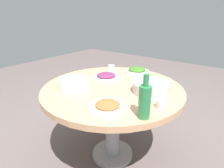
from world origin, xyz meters
TOP-DOWN VIEW (x-y plane):
  - ground at (0.00, 0.00)m, footprint 8.00×8.00m
  - round_dining_table at (0.00, 0.00)m, footprint 1.16×1.16m
  - rice_bowl at (-0.08, 0.31)m, footprint 0.28×0.28m
  - soup_bowl at (0.20, -0.24)m, footprint 0.25×0.25m
  - dish_stirfry at (0.32, 0.20)m, footprint 0.24×0.24m
  - dish_eggplant at (-0.13, -0.17)m, footprint 0.25×0.25m
  - dish_greens at (-0.45, -0.03)m, footprint 0.24×0.24m
  - green_bottle at (0.28, 0.44)m, footprint 0.07×0.07m
  - tea_cup_near at (-0.34, -0.27)m, footprint 0.07×0.07m
  - tea_cup_far at (0.10, 0.47)m, footprint 0.07×0.07m

SIDE VIEW (x-z plane):
  - ground at x=0.00m, z-range 0.00..0.00m
  - round_dining_table at x=0.00m, z-range 0.25..0.97m
  - dish_stirfry at x=0.32m, z-range 0.72..0.76m
  - dish_eggplant at x=-0.13m, z-range 0.72..0.76m
  - dish_greens at x=-0.45m, z-range 0.71..0.77m
  - tea_cup_far at x=0.10m, z-range 0.72..0.77m
  - tea_cup_near at x=-0.34m, z-range 0.72..0.78m
  - soup_bowl at x=0.20m, z-range 0.72..0.79m
  - rice_bowl at x=-0.08m, z-range 0.72..0.81m
  - green_bottle at x=0.28m, z-range 0.69..0.96m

